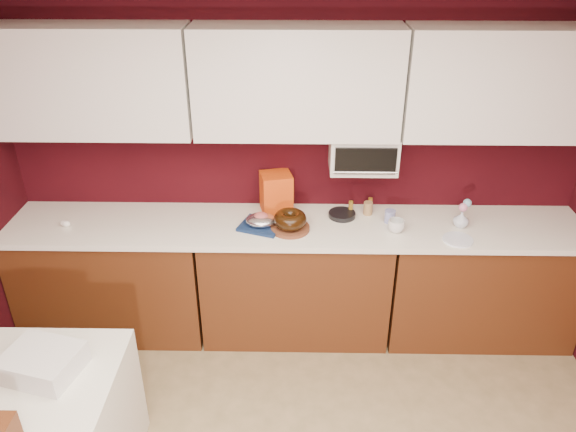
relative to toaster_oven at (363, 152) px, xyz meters
The scene contains 32 objects.
ceiling 2.43m from the toaster_oven, 102.07° to the right, with size 4.00×4.50×0.02m, color white.
wall_back 0.49m from the toaster_oven, 162.14° to the left, with size 4.00×0.02×2.50m, color #33070C.
base_cabinet_left 2.02m from the toaster_oven, behind, with size 1.31×0.58×0.86m, color #542810.
base_cabinet_center 1.06m from the toaster_oven, 159.86° to the right, with size 1.31×0.58×0.86m, color #542810.
base_cabinet_right 1.30m from the toaster_oven, 10.58° to the right, with size 1.31×0.58×0.86m, color #542810.
countertop 0.69m from the toaster_oven, 159.86° to the right, with size 4.00×0.62×0.04m, color white.
upper_cabinet_left 1.85m from the toaster_oven, behind, with size 1.31×0.33×0.70m, color white.
upper_cabinet_center 0.65m from the toaster_oven, behind, with size 1.31×0.33×0.70m, color white.
upper_cabinet_right 1.00m from the toaster_oven, ahead, with size 1.31×0.33×0.70m, color white.
toaster_oven is the anchor object (origin of this frame).
toaster_oven_door 0.16m from the toaster_oven, 90.00° to the right, with size 0.40×0.02×0.18m, color black.
toaster_oven_handle 0.19m from the toaster_oven, 90.00° to the right, with size 0.02×0.02×0.42m, color silver.
dining_table 2.59m from the toaster_oven, 140.87° to the right, with size 1.00×0.80×0.75m, color silver.
cake_base 0.71m from the toaster_oven, 153.82° to the right, with size 0.27×0.27×0.02m, color brown.
bundt_cake 0.67m from the toaster_oven, 153.82° to the right, with size 0.22×0.22×0.09m, color black.
navy_towel 0.85m from the toaster_oven, 163.30° to the right, with size 0.28×0.23×0.02m, color #14274E.
foil_ham_nest 0.83m from the toaster_oven, 163.30° to the right, with size 0.21×0.18×0.08m, color white.
roasted_ham 0.82m from the toaster_oven, 163.30° to the right, with size 0.10×0.08×0.06m, color #C15B58.
pandoro_box 0.68m from the toaster_oven, behind, with size 0.21×0.19×0.29m, color red.
dark_pan 0.48m from the toaster_oven, 159.04° to the right, with size 0.19×0.19×0.03m, color black.
coffee_mug 0.54m from the toaster_oven, 48.20° to the right, with size 0.10×0.10×0.11m, color silver.
blue_jar 0.49m from the toaster_oven, 30.71° to the right, with size 0.07×0.07×0.09m, color navy.
flower_vase 0.81m from the toaster_oven, 14.17° to the right, with size 0.08×0.08×0.13m, color silver.
flower_pink 0.77m from the toaster_oven, 14.17° to the right, with size 0.06×0.06×0.06m, color pink.
flower_blue 0.79m from the toaster_oven, 12.05° to the right, with size 0.06×0.06×0.06m, color #7BAFC6.
china_plate 0.85m from the toaster_oven, 30.14° to the right, with size 0.20×0.20×0.01m, color white.
amber_bottle 0.43m from the toaster_oven, behind, with size 0.03×0.03×0.09m, color brown.
paper_cup 0.43m from the toaster_oven, ahead, with size 0.06×0.06×0.09m, color olive.
egg_left 2.10m from the toaster_oven, behind, with size 0.06×0.04×0.04m, color white.
egg_right 2.08m from the toaster_oven, behind, with size 0.06×0.04×0.04m, color white.
newspaper_stack 2.31m from the toaster_oven, 139.93° to the right, with size 0.36×0.29×0.13m, color silver.
amber_bottle_tall 0.43m from the toaster_oven, 28.50° to the left, with size 0.03×0.03×0.10m, color brown.
Camera 1 is at (0.01, -1.43, 2.81)m, focal length 35.00 mm.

